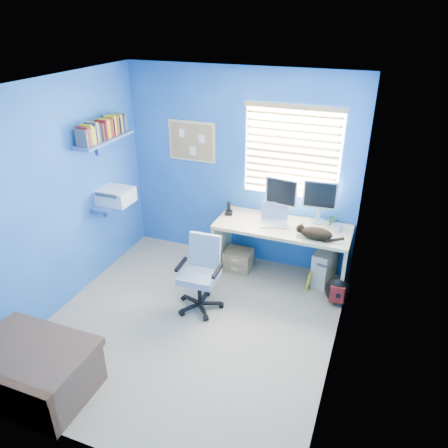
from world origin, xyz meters
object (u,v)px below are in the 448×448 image
at_px(desk, 281,252).
at_px(office_chair, 201,282).
at_px(cat, 316,233).
at_px(tower_pc, 324,266).
at_px(laptop, 275,216).

distance_m(desk, office_chair, 1.13).
bearing_deg(cat, tower_pc, 80.13).
distance_m(desk, laptop, 0.49).
relative_size(laptop, cat, 0.91).
distance_m(laptop, cat, 0.57).
height_order(desk, laptop, laptop).
bearing_deg(laptop, cat, -34.03).
xyz_separation_m(cat, tower_pc, (0.10, 0.30, -0.58)).
relative_size(laptop, office_chair, 0.39).
relative_size(desk, laptop, 4.89).
bearing_deg(cat, desk, 165.66).
bearing_deg(cat, office_chair, -139.57).
relative_size(tower_pc, office_chair, 0.53).
xyz_separation_m(desk, office_chair, (-0.70, -0.88, -0.05)).
bearing_deg(office_chair, cat, 32.05).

